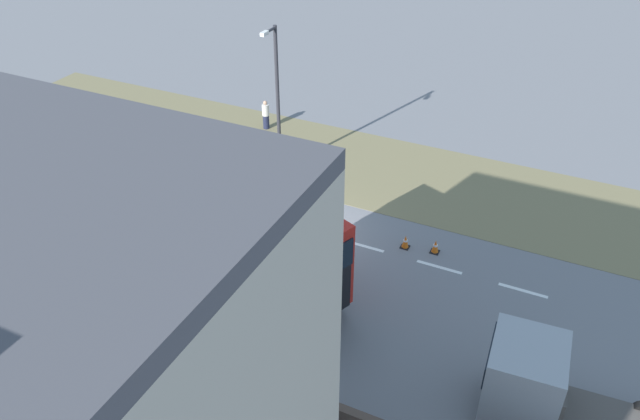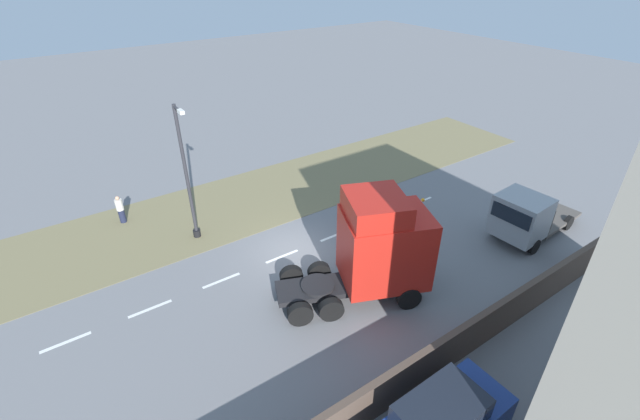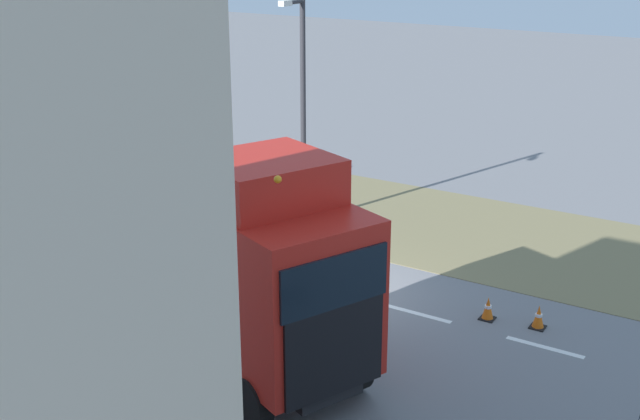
% 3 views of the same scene
% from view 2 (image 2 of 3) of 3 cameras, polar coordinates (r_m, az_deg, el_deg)
% --- Properties ---
extents(ground_plane, '(120.00, 120.00, 0.00)m').
position_cam_2_polar(ground_plane, '(21.56, -3.46, -5.56)').
color(ground_plane, slate).
rests_on(ground_plane, ground).
extents(grass_verge, '(7.00, 44.00, 0.01)m').
position_cam_2_polar(grass_verge, '(26.07, -10.34, 1.08)').
color(grass_verge, olive).
rests_on(grass_verge, ground).
extents(lane_markings, '(0.16, 21.00, 0.00)m').
position_cam_2_polar(lane_markings, '(21.28, -5.08, -6.18)').
color(lane_markings, white).
rests_on(lane_markings, ground).
extents(boundary_wall, '(0.25, 24.00, 1.67)m').
position_cam_2_polar(boundary_wall, '(15.99, 14.49, -19.11)').
color(boundary_wall, '#4C3D33').
rests_on(boundary_wall, ground).
extents(lorry_cab, '(4.76, 6.62, 5.00)m').
position_cam_2_polar(lorry_cab, '(17.87, 7.88, -4.93)').
color(lorry_cab, black).
rests_on(lorry_cab, ground).
extents(flatbed_truck, '(2.64, 5.99, 2.71)m').
position_cam_2_polar(flatbed_truck, '(23.89, 25.59, -0.81)').
color(flatbed_truck, '#999EA3').
rests_on(flatbed_truck, ground).
extents(lamp_post, '(1.31, 0.37, 7.11)m').
position_cam_2_polar(lamp_post, '(21.86, -17.17, 3.52)').
color(lamp_post, black).
rests_on(lamp_post, ground).
extents(pedestrian, '(0.39, 0.39, 1.64)m').
position_cam_2_polar(pedestrian, '(25.78, -25.07, 0.05)').
color(pedestrian, '#1E233D').
rests_on(pedestrian, ground).
extents(traffic_cone_lead, '(0.36, 0.36, 0.58)m').
position_cam_2_polar(traffic_cone_lead, '(24.54, 6.00, 0.14)').
color(traffic_cone_lead, black).
rests_on(traffic_cone_lead, ground).
extents(traffic_cone_trailing, '(0.36, 0.36, 0.58)m').
position_cam_2_polar(traffic_cone_trailing, '(23.75, 4.11, -0.91)').
color(traffic_cone_trailing, black).
rests_on(traffic_cone_trailing, ground).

